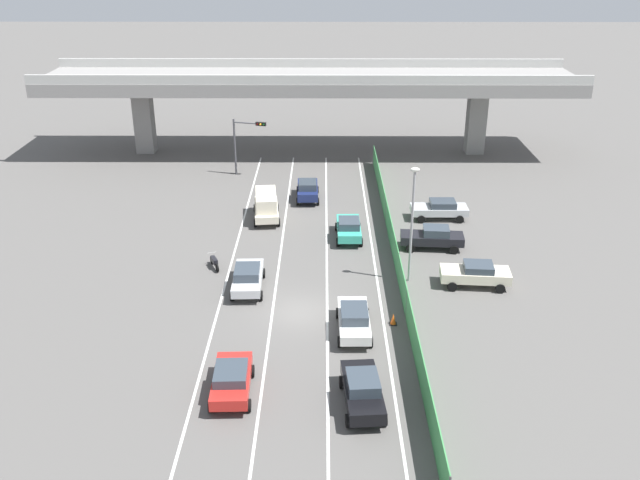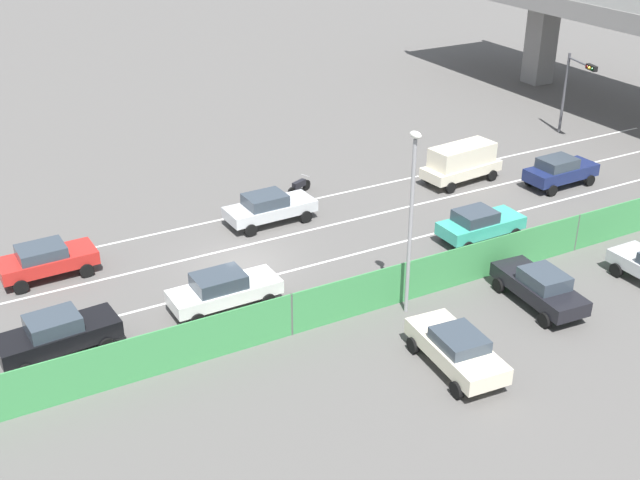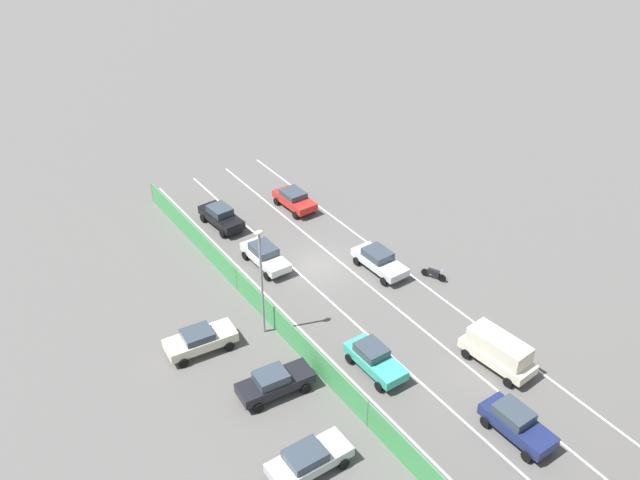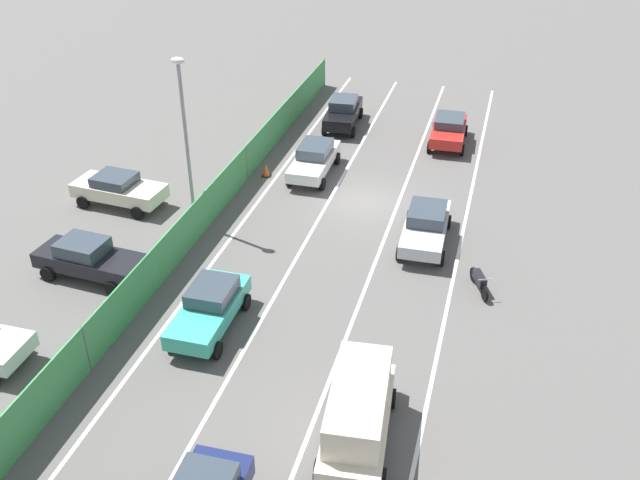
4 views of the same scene
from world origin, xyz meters
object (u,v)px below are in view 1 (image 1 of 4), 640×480
at_px(car_taxi_teal, 349,228).
at_px(motorcycle, 214,262).
at_px(car_van_cream, 266,204).
at_px(car_sedan_navy, 308,189).
at_px(traffic_cone, 393,319).
at_px(car_sedan_silver, 248,277).
at_px(street_lamp, 412,215).
at_px(parked_wagon_silver, 440,209).
at_px(car_sedan_black, 363,390).
at_px(parked_sedan_dark, 433,237).
at_px(traffic_light, 245,136).
at_px(car_sedan_white, 354,319).
at_px(parked_sedan_cream, 476,273).
at_px(car_sedan_red, 232,379).

distance_m(car_taxi_teal, motorcycle, 10.70).
xyz_separation_m(car_van_cream, car_sedan_navy, (3.23, 4.50, -0.30)).
height_order(car_van_cream, traffic_cone, car_van_cream).
distance_m(car_sedan_silver, street_lamp, 11.31).
xyz_separation_m(motorcycle, parked_wagon_silver, (16.89, 9.09, 0.42)).
xyz_separation_m(car_sedan_black, traffic_cone, (2.22, 7.75, -0.62)).
relative_size(car_sedan_navy, parked_wagon_silver, 0.97).
bearing_deg(car_van_cream, street_lamp, -46.45).
height_order(parked_sedan_dark, traffic_cone, parked_sedan_dark).
xyz_separation_m(parked_wagon_silver, traffic_light, (-16.70, 10.91, 2.94)).
distance_m(car_sedan_white, parked_sedan_cream, 10.05).
height_order(car_sedan_silver, traffic_cone, car_sedan_silver).
distance_m(parked_wagon_silver, traffic_cone, 17.38).
relative_size(car_taxi_teal, traffic_light, 0.81).
relative_size(car_sedan_white, motorcycle, 2.58).
distance_m(car_taxi_teal, parked_sedan_cream, 11.05).
bearing_deg(street_lamp, car_sedan_navy, 114.75).
distance_m(motorcycle, parked_sedan_dark, 15.86).
height_order(parked_wagon_silver, traffic_light, traffic_light).
relative_size(car_van_cream, parked_sedan_cream, 1.07).
bearing_deg(motorcycle, car_sedan_red, -78.29).
bearing_deg(car_van_cream, parked_wagon_silver, 0.43).
height_order(car_van_cream, car_sedan_navy, car_van_cream).
bearing_deg(parked_sedan_dark, motorcycle, -167.85).
distance_m(car_sedan_black, car_sedan_silver, 13.89).
xyz_separation_m(car_sedan_silver, motorcycle, (-2.64, 3.10, -0.43)).
bearing_deg(motorcycle, parked_sedan_cream, -8.26).
relative_size(traffic_light, street_lamp, 0.68).
bearing_deg(parked_wagon_silver, car_sedan_white, -113.49).
distance_m(parked_sedan_cream, street_lamp, 5.77).
distance_m(car_sedan_navy, car_sedan_black, 28.89).
bearing_deg(parked_wagon_silver, traffic_cone, -107.56).
height_order(car_van_cream, parked_wagon_silver, car_van_cream).
xyz_separation_m(car_sedan_silver, parked_sedan_dark, (12.86, 6.44, 0.02)).
bearing_deg(car_sedan_black, street_lamp, 74.28).
bearing_deg(car_sedan_navy, car_sedan_silver, -101.92).
xyz_separation_m(car_sedan_black, street_lamp, (3.76, 13.38, 3.79)).
bearing_deg(parked_sedan_cream, car_sedan_silver, -177.81).
xyz_separation_m(car_taxi_teal, motorcycle, (-9.42, -5.06, -0.45)).
bearing_deg(traffic_light, street_lamp, -59.22).
bearing_deg(car_sedan_black, car_sedan_navy, 96.56).
bearing_deg(motorcycle, car_sedan_navy, 65.53).
bearing_deg(traffic_light, car_sedan_white, -72.24).
distance_m(street_lamp, traffic_cone, 7.31).
height_order(motorcycle, traffic_light, traffic_light).
distance_m(traffic_light, street_lamp, 25.43).
height_order(parked_sedan_cream, traffic_light, traffic_light).
xyz_separation_m(car_sedan_white, car_sedan_black, (0.15, -6.82, 0.03)).
bearing_deg(traffic_cone, car_sedan_black, -105.97).
bearing_deg(traffic_cone, parked_sedan_cream, 40.35).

